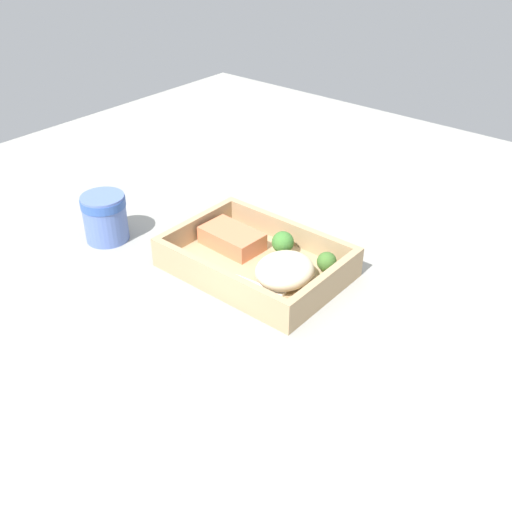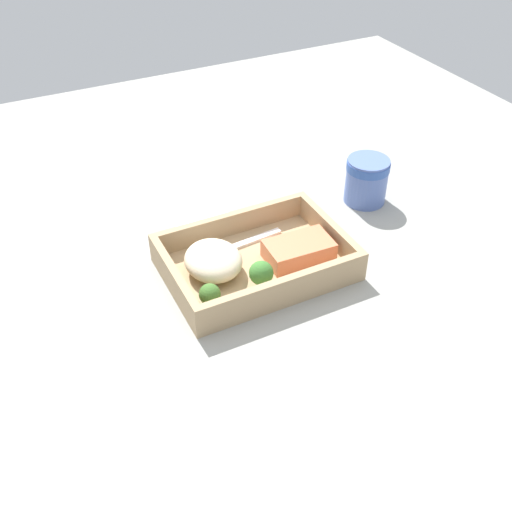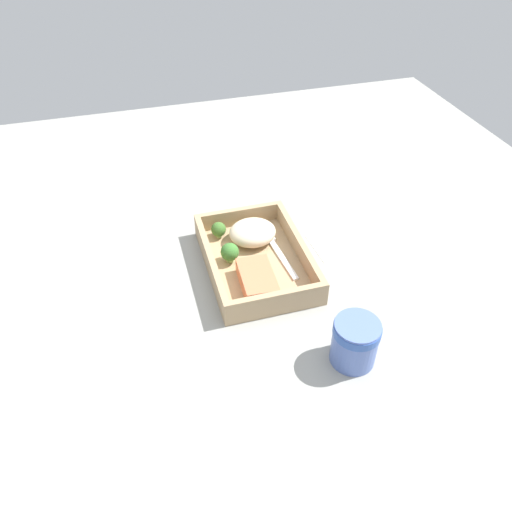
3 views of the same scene
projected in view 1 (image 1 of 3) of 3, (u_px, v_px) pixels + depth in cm
name	position (u px, v px, depth cm)	size (l,w,h in cm)	color
ground_plane	(256.00, 276.00, 95.38)	(160.00, 160.00, 2.00)	gray
takeout_tray	(256.00, 267.00, 94.52)	(27.20, 18.92, 1.20)	tan
tray_rim	(256.00, 254.00, 93.18)	(27.20, 18.92, 3.78)	tan
salmon_fillet	(232.00, 238.00, 97.93)	(10.14, 6.02, 2.97)	#E0754E
mashed_potatoes	(285.00, 270.00, 88.80)	(8.44, 9.52, 4.33)	beige
broccoli_floret_1	(283.00, 243.00, 95.24)	(3.57, 3.57, 4.16)	#80A35D
broccoli_floret_2	(327.00, 262.00, 91.32)	(3.06, 3.06, 3.43)	#82A365
fork	(244.00, 281.00, 89.88)	(15.88, 3.09, 0.44)	white
paper_cup	(105.00, 215.00, 100.68)	(7.48, 7.48, 8.18)	#536CB4
receipt_slip	(174.00, 341.00, 80.36)	(9.96, 14.57, 0.24)	white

